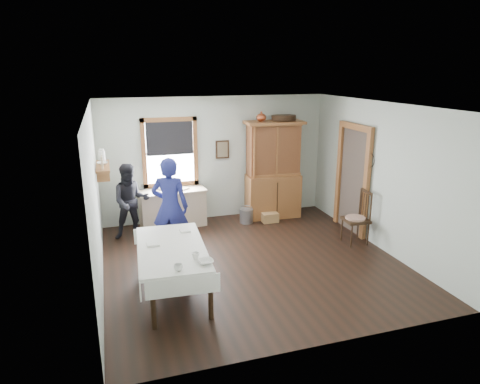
# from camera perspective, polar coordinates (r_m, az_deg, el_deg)

# --- Properties ---
(room) EXTENTS (5.01, 5.01, 2.70)m
(room) POSITION_cam_1_polar(r_m,az_deg,el_deg) (7.14, 1.67, 0.61)
(room) COLOR black
(room) RESTS_ON ground
(window) EXTENTS (1.18, 0.07, 1.48)m
(window) POSITION_cam_1_polar(r_m,az_deg,el_deg) (9.20, -9.33, 5.73)
(window) COLOR white
(window) RESTS_ON room
(doorway) EXTENTS (0.09, 1.14, 2.22)m
(doorway) POSITION_cam_1_polar(r_m,az_deg,el_deg) (8.98, 14.83, 2.08)
(doorway) COLOR #483C34
(doorway) RESTS_ON room
(wall_shelf) EXTENTS (0.24, 1.00, 0.44)m
(wall_shelf) POSITION_cam_1_polar(r_m,az_deg,el_deg) (8.21, -17.86, 3.50)
(wall_shelf) COLOR #9C6430
(wall_shelf) RESTS_ON room
(framed_picture) EXTENTS (0.30, 0.04, 0.40)m
(framed_picture) POSITION_cam_1_polar(r_m,az_deg,el_deg) (9.43, -2.35, 5.68)
(framed_picture) COLOR black
(framed_picture) RESTS_ON room
(rug_beater) EXTENTS (0.01, 0.27, 0.27)m
(rug_beater) POSITION_cam_1_polar(r_m,az_deg,el_deg) (8.41, 17.04, 4.88)
(rug_beater) COLOR black
(rug_beater) RESTS_ON room
(work_counter) EXTENTS (1.44, 0.64, 0.80)m
(work_counter) POSITION_cam_1_polar(r_m,az_deg,el_deg) (9.19, -8.93, -2.19)
(work_counter) COLOR tan
(work_counter) RESTS_ON room
(china_hutch) EXTENTS (1.30, 0.67, 2.17)m
(china_hutch) POSITION_cam_1_polar(r_m,az_deg,el_deg) (9.56, 4.46, 2.95)
(china_hutch) COLOR #9C6430
(china_hutch) RESTS_ON room
(dining_table) EXTENTS (1.11, 1.95, 0.76)m
(dining_table) POSITION_cam_1_polar(r_m,az_deg,el_deg) (6.52, -8.98, -10.29)
(dining_table) COLOR white
(dining_table) RESTS_ON room
(spindle_chair) EXTENTS (0.52, 0.52, 1.05)m
(spindle_chair) POSITION_cam_1_polar(r_m,az_deg,el_deg) (8.48, 15.20, -3.28)
(spindle_chair) COLOR black
(spindle_chair) RESTS_ON room
(pail) EXTENTS (0.35, 0.35, 0.32)m
(pail) POSITION_cam_1_polar(r_m,az_deg,el_deg) (9.38, 0.86, -3.18)
(pail) COLOR gray
(pail) RESTS_ON room
(wicker_basket) EXTENTS (0.35, 0.25, 0.21)m
(wicker_basket) POSITION_cam_1_polar(r_m,az_deg,el_deg) (9.46, 4.00, -3.39)
(wicker_basket) COLOR #AC7F4E
(wicker_basket) RESTS_ON room
(woman_blue) EXTENTS (0.71, 0.59, 1.66)m
(woman_blue) POSITION_cam_1_polar(r_m,az_deg,el_deg) (7.72, -9.28, -2.43)
(woman_blue) COLOR navy
(woman_blue) RESTS_ON room
(figure_dark) EXTENTS (0.69, 0.54, 1.39)m
(figure_dark) POSITION_cam_1_polar(r_m,az_deg,el_deg) (8.67, -14.30, -1.58)
(figure_dark) COLOR black
(figure_dark) RESTS_ON room
(table_cup_a) EXTENTS (0.14, 0.14, 0.09)m
(table_cup_a) POSITION_cam_1_polar(r_m,az_deg,el_deg) (5.63, -8.22, -9.92)
(table_cup_a) COLOR white
(table_cup_a) RESTS_ON dining_table
(table_cup_b) EXTENTS (0.13, 0.13, 0.10)m
(table_cup_b) POSITION_cam_1_polar(r_m,az_deg,el_deg) (5.92, -5.95, -8.47)
(table_cup_b) COLOR white
(table_cup_b) RESTS_ON dining_table
(table_bowl) EXTENTS (0.25, 0.25, 0.06)m
(table_bowl) POSITION_cam_1_polar(r_m,az_deg,el_deg) (5.79, -4.63, -9.22)
(table_bowl) COLOR white
(table_bowl) RESTS_ON dining_table
(counter_book) EXTENTS (0.26, 0.27, 0.02)m
(counter_book) POSITION_cam_1_polar(r_m,az_deg,el_deg) (9.10, -8.13, 0.38)
(counter_book) COLOR #6D6048
(counter_book) RESTS_ON work_counter
(counter_bowl) EXTENTS (0.19, 0.19, 0.06)m
(counter_bowl) POSITION_cam_1_polar(r_m,az_deg,el_deg) (9.16, -10.45, 0.49)
(counter_bowl) COLOR white
(counter_bowl) RESTS_ON work_counter
(shelf_bowl) EXTENTS (0.22, 0.22, 0.05)m
(shelf_bowl) POSITION_cam_1_polar(r_m,az_deg,el_deg) (8.22, -17.87, 3.68)
(shelf_bowl) COLOR white
(shelf_bowl) RESTS_ON wall_shelf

